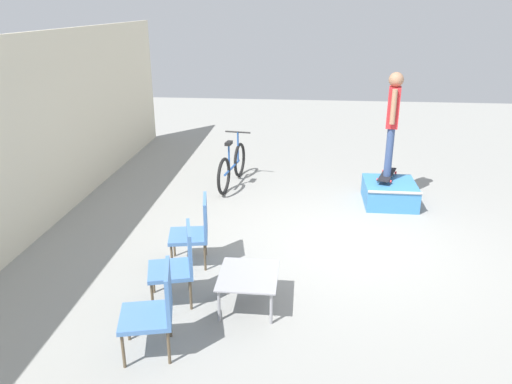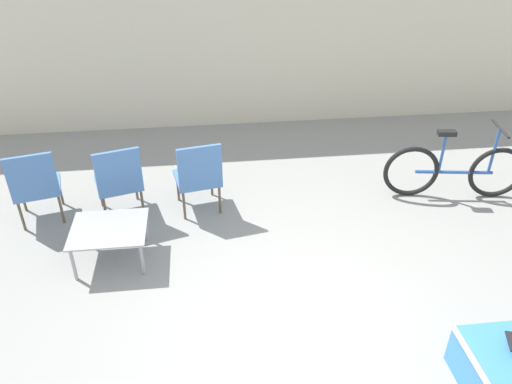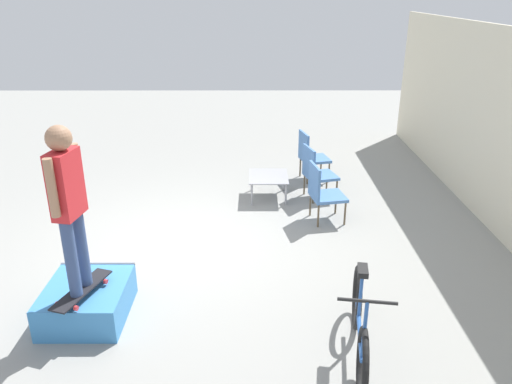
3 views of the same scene
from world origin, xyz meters
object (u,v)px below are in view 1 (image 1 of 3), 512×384
patio_chair_center (178,262)px  bicycle (232,166)px  skate_ramp_box (389,193)px  coffee_table (248,278)px  person_skater (393,115)px  patio_chair_left (155,307)px  skateboard_on_ramp (387,175)px  patio_chair_right (195,229)px

patio_chair_center → bicycle: (4.18, -0.03, -0.14)m
patio_chair_center → bicycle: size_ratio=0.54×
skate_ramp_box → bicycle: 3.05m
skate_ramp_box → coffee_table: 4.11m
person_skater → bicycle: size_ratio=1.02×
coffee_table → patio_chair_left: bearing=137.9°
skateboard_on_ramp → patio_chair_right: (-2.74, 2.94, 0.05)m
patio_chair_left → patio_chair_center: bearing=166.7°
skate_ramp_box → patio_chair_left: 5.34m
patio_chair_left → patio_chair_center: 0.95m
coffee_table → person_skater: bearing=-29.7°
patio_chair_left → bicycle: (5.13, -0.03, -0.14)m
person_skater → patio_chair_center: 4.82m
patio_chair_center → bicycle: bicycle is taller
person_skater → patio_chair_left: person_skater is taller
skate_ramp_box → person_skater: bearing=11.3°
person_skater → patio_chair_center: bearing=151.1°
skateboard_on_ramp → patio_chair_center: (-3.67, 2.95, 0.05)m
coffee_table → patio_chair_left: (-0.92, 0.83, 0.15)m
skate_ramp_box → skateboard_on_ramp: skateboard_on_ramp is taller
person_skater → patio_chair_right: 4.15m
coffee_table → bicycle: (4.21, 0.81, 0.01)m
coffee_table → skateboard_on_ramp: bearing=-29.7°
skate_ramp_box → person_skater: 1.39m
patio_chair_left → skateboard_on_ramp: bearing=134.1°
coffee_table → patio_chair_center: size_ratio=0.82×
skateboard_on_ramp → bicycle: 2.96m
bicycle → patio_chair_left: bearing=-172.0°
skate_ramp_box → person_skater: person_skater is taller
skate_ramp_box → skateboard_on_ramp: bearing=11.3°
skateboard_on_ramp → skate_ramp_box: bearing=-150.5°
person_skater → patio_chair_right: person_skater is taller
person_skater → coffee_table: bearing=160.1°
person_skater → patio_chair_left: size_ratio=1.89×
patio_chair_right → skate_ramp_box: bearing=119.7°
skateboard_on_ramp → person_skater: size_ratio=0.48×
skateboard_on_ramp → patio_chair_center: patio_chair_center is taller
skate_ramp_box → coffee_table: size_ratio=1.31×
skateboard_on_ramp → coffee_table: size_ratio=1.11×
skate_ramp_box → coffee_table: bearing=148.4°
skate_ramp_box → patio_chair_right: bearing=130.3°
patio_chair_left → patio_chair_center: same height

